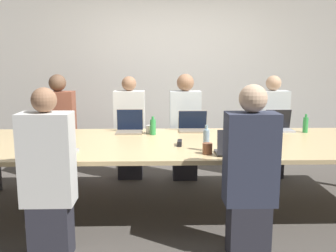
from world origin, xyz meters
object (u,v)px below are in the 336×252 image
at_px(person_far_right, 271,129).
at_px(stapler, 180,143).
at_px(cup_near_midright, 207,149).
at_px(laptop_far_midleft, 130,126).
at_px(person_near_midright, 250,176).
at_px(person_near_left, 48,178).
at_px(bottle_far_right, 306,125).
at_px(bottle_near_midright, 206,140).
at_px(person_far_center, 185,128).
at_px(laptop_far_center, 193,125).
at_px(laptop_far_left, 52,126).
at_px(person_far_left, 60,129).
at_px(cup_far_midleft, 150,129).
at_px(cup_near_left, 30,149).
at_px(cup_far_right, 261,128).
at_px(laptop_near_left, 56,147).
at_px(bottle_far_midleft, 153,127).
at_px(laptop_far_right, 279,124).
at_px(laptop_near_midright, 235,148).
at_px(person_far_midleft, 130,130).

height_order(person_far_right, stapler, person_far_right).
xyz_separation_m(person_far_right, cup_near_midright, (-1.07, -1.59, 0.11)).
bearing_deg(laptop_far_midleft, person_near_midright, -56.32).
xyz_separation_m(cup_near_midright, person_near_left, (-1.31, -0.47, -0.12)).
distance_m(bottle_far_right, bottle_near_midright, 1.56).
bearing_deg(person_far_center, person_far_right, 2.39).
bearing_deg(laptop_far_center, person_near_midright, -79.75).
xyz_separation_m(laptop_far_center, laptop_far_left, (-1.69, -0.00, -0.00)).
xyz_separation_m(laptop_far_center, person_far_left, (-1.71, 0.41, -0.12)).
bearing_deg(person_far_right, laptop_far_midleft, -164.67).
bearing_deg(laptop_far_center, cup_far_midleft, -165.19).
xyz_separation_m(laptop_far_left, cup_near_left, (0.11, -1.11, -0.02)).
bearing_deg(cup_far_right, cup_near_midright, -126.71).
bearing_deg(person_near_midright, laptop_near_left, -17.80).
height_order(bottle_far_midleft, person_near_midright, person_near_midright).
bearing_deg(cup_near_midright, laptop_far_right, 48.29).
bearing_deg(person_far_right, person_near_midright, -110.90).
relative_size(laptop_far_center, person_far_right, 0.25).
bearing_deg(cup_far_midleft, cup_far_right, 2.01).
height_order(laptop_far_midleft, laptop_near_left, laptop_far_midleft).
bearing_deg(cup_near_midright, laptop_near_midright, -11.08).
xyz_separation_m(cup_far_right, cup_near_midright, (-0.78, -1.05, -0.00)).
bearing_deg(laptop_far_right, person_near_midright, -114.42).
bearing_deg(person_near_left, laptop_far_right, -145.27).
bearing_deg(laptop_far_midleft, cup_near_midright, -53.89).
bearing_deg(person_far_center, cup_far_midleft, -130.49).
bearing_deg(person_far_right, laptop_far_left, -170.87).
relative_size(person_far_center, bottle_far_right, 6.39).
bearing_deg(person_far_left, laptop_far_left, -86.98).
height_order(person_far_center, person_far_left, person_far_center).
relative_size(bottle_near_midright, laptop_far_left, 0.69).
bearing_deg(person_far_center, person_near_midright, -79.91).
distance_m(laptop_far_center, bottle_near_midright, 1.02).
height_order(laptop_far_center, stapler, laptop_far_center).
relative_size(person_far_center, laptop_far_midleft, 4.50).
bearing_deg(cup_far_midleft, laptop_near_midright, -52.94).
bearing_deg(person_far_midleft, cup_far_midleft, -65.02).
distance_m(person_far_right, bottle_near_midright, 1.82).
bearing_deg(bottle_near_midright, person_far_left, 140.74).
xyz_separation_m(person_far_center, laptop_far_midleft, (-0.69, -0.46, 0.12)).
relative_size(laptop_far_center, person_near_left, 0.25).
relative_size(cup_far_midleft, bottle_near_midright, 0.38).
bearing_deg(person_far_left, laptop_near_midright, -38.86).
bearing_deg(laptop_far_midleft, bottle_far_midleft, -29.71).
bearing_deg(person_far_center, laptop_far_midleft, -146.38).
bearing_deg(bottle_near_midright, laptop_far_right, 45.12).
xyz_separation_m(bottle_far_midleft, cup_near_left, (-1.10, -0.89, -0.05)).
bearing_deg(laptop_near_midright, cup_near_left, -2.29).
height_order(cup_far_right, cup_near_midright, cup_far_right).
relative_size(laptop_far_midleft, bottle_near_midright, 1.26).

